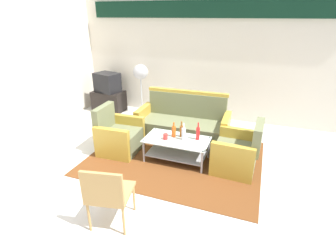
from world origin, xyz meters
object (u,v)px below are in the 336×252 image
pedestal_fan (141,75)px  wicker_chair (108,192)px  bottle_brown (181,131)px  bottle_clear (184,134)px  coffee_table (177,146)px  tv_stand (109,101)px  television (107,82)px  bottle_orange (174,131)px  armchair_left (119,137)px  cup (165,137)px  couch (183,125)px  bottle_red (198,133)px  armchair_right (237,154)px

pedestal_fan → wicker_chair: pedestal_fan is taller
bottle_brown → bottle_clear: size_ratio=0.94×
coffee_table → wicker_chair: 1.76m
tv_stand → television: bearing=74.2°
bottle_orange → armchair_left: bearing=-173.1°
armchair_left → bottle_brown: 1.19m
bottle_orange → pedestal_fan: 2.36m
bottle_brown → bottle_clear: bearing=-54.9°
cup → tv_stand: (-2.31, 1.88, -0.20)m
couch → armchair_left: size_ratio=2.14×
tv_stand → bottle_red: bearing=-30.9°
armchair_left → bottle_orange: (1.03, 0.12, 0.22)m
bottle_brown → wicker_chair: wicker_chair is taller
armchair_right → bottle_brown: bearing=89.7°
bottle_clear → bottle_brown: bearing=125.1°
coffee_table → armchair_left: bearing=-177.8°
bottle_clear → armchair_right: bearing=3.5°
armchair_left → bottle_clear: armchair_left is taller
bottle_clear → bottle_orange: bearing=163.0°
coffee_table → armchair_right: bearing=4.3°
pedestal_fan → bottle_orange: bearing=-50.3°
armchair_left → television: television is taller
armchair_left → armchair_right: bearing=90.5°
bottle_brown → pedestal_fan: 2.41m
coffee_table → tv_stand: 3.08m
armchair_left → bottle_red: 1.48m
pedestal_fan → bottle_clear: bearing=-47.7°
coffee_table → bottle_red: (0.33, 0.11, 0.26)m
bottle_orange → bottle_clear: bearing=-17.0°
armchair_left → bottle_clear: bearing=90.4°
couch → television: 2.60m
cup → television: size_ratio=0.14×
bottle_clear → wicker_chair: 1.79m
armchair_left → bottle_clear: size_ratio=2.81×
cup → tv_stand: bearing=140.9°
cup → bottle_orange: bearing=56.9°
couch → bottle_red: size_ratio=5.87×
armchair_right → tv_stand: armchair_right is taller
tv_stand → television: television is taller
couch → bottle_clear: (0.25, -0.79, 0.21)m
bottle_brown → television: bearing=146.3°
couch → armchair_left: (-0.98, -0.85, -0.03)m
television → wicker_chair: bearing=138.0°
couch → television: television is taller
bottle_brown → bottle_orange: size_ratio=1.08×
bottle_orange → tv_stand: 2.97m
couch → bottle_orange: bearing=92.4°
coffee_table → wicker_chair: (-0.26, -1.73, 0.22)m
coffee_table → bottle_clear: bearing=10.8°
television → bottle_clear: bearing=161.3°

